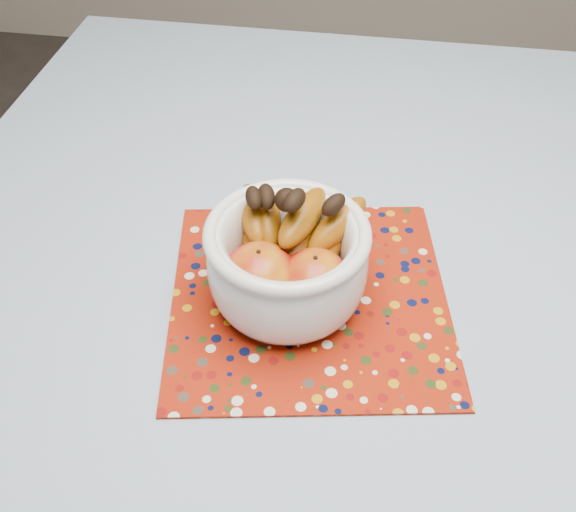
% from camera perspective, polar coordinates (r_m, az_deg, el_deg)
% --- Properties ---
extents(table, '(1.20, 1.20, 0.75)m').
position_cam_1_polar(table, '(0.95, 7.48, -4.97)').
color(table, brown).
rests_on(table, ground).
extents(tablecloth, '(1.32, 1.32, 0.01)m').
position_cam_1_polar(tablecloth, '(0.89, 7.96, -1.54)').
color(tablecloth, slate).
rests_on(tablecloth, table).
extents(placemat, '(0.40, 0.40, 0.00)m').
position_cam_1_polar(placemat, '(0.85, 1.81, -3.52)').
color(placemat, maroon).
rests_on(placemat, tablecloth).
extents(fruit_bowl, '(0.22, 0.20, 0.16)m').
position_cam_1_polar(fruit_bowl, '(0.80, -0.08, 0.29)').
color(fruit_bowl, silver).
rests_on(fruit_bowl, placemat).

